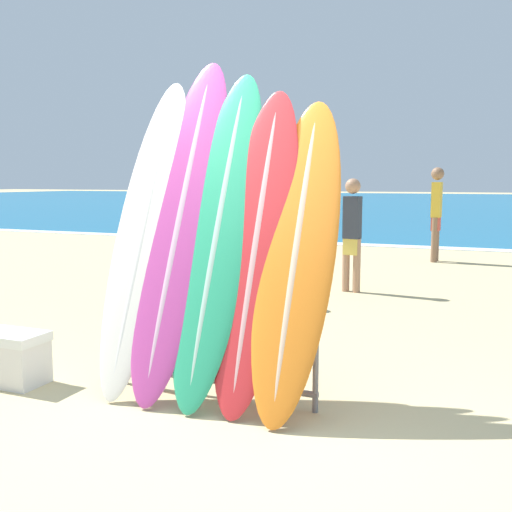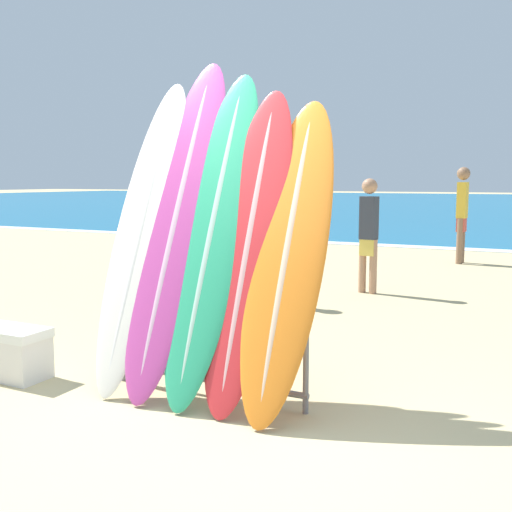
# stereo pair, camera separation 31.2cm
# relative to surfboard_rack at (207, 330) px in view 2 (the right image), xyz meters

# --- Properties ---
(ground_plane) EXTENTS (160.00, 160.00, 0.00)m
(ground_plane) POSITION_rel_surfboard_rack_xyz_m (0.37, -0.29, -0.48)
(ground_plane) COLOR tan
(surfboard_rack) EXTENTS (1.56, 0.04, 0.90)m
(surfboard_rack) POSITION_rel_surfboard_rack_xyz_m (0.00, 0.00, 0.00)
(surfboard_rack) COLOR slate
(surfboard_rack) RESTS_ON ground_plane
(surfboard_slot_0) EXTENTS (0.49, 1.06, 2.33)m
(surfboard_slot_0) POSITION_rel_surfboard_rack_xyz_m (-0.60, 0.09, 0.68)
(surfboard_slot_0) COLOR silver
(surfboard_slot_0) RESTS_ON ground_plane
(surfboard_slot_1) EXTENTS (0.57, 1.16, 2.48)m
(surfboard_slot_1) POSITION_rel_surfboard_rack_xyz_m (-0.31, 0.12, 0.75)
(surfboard_slot_1) COLOR #B23D8E
(surfboard_slot_1) RESTS_ON ground_plane
(surfboard_slot_2) EXTENTS (0.53, 1.08, 2.36)m
(surfboard_slot_2) POSITION_rel_surfboard_rack_xyz_m (0.01, 0.09, 0.69)
(surfboard_slot_2) COLOR #289E70
(surfboard_slot_2) RESTS_ON ground_plane
(surfboard_slot_3) EXTENTS (0.52, 0.94, 2.20)m
(surfboard_slot_3) POSITION_rel_surfboard_rack_xyz_m (0.31, 0.06, 0.62)
(surfboard_slot_3) COLOR red
(surfboard_slot_3) RESTS_ON ground_plane
(surfboard_slot_4) EXTENTS (0.53, 0.99, 2.12)m
(surfboard_slot_4) POSITION_rel_surfboard_rack_xyz_m (0.61, 0.04, 0.57)
(surfboard_slot_4) COLOR orange
(surfboard_slot_4) RESTS_ON ground_plane
(person_near_water) EXTENTS (0.30, 0.24, 1.80)m
(person_near_water) POSITION_rel_surfboard_rack_xyz_m (-1.50, 3.18, 0.50)
(person_near_water) COLOR #846047
(person_near_water) RESTS_ON ground_plane
(person_mid_beach) EXTENTS (0.24, 0.30, 1.79)m
(person_mid_beach) POSITION_rel_surfboard_rack_xyz_m (0.69, 8.10, 0.49)
(person_mid_beach) COLOR #846047
(person_mid_beach) RESTS_ON ground_plane
(person_far_left) EXTENTS (0.26, 0.21, 1.57)m
(person_far_left) POSITION_rel_surfboard_rack_xyz_m (-0.05, 4.40, 0.37)
(person_far_left) COLOR #A87A5B
(person_far_left) RESTS_ON ground_plane
(cooler_box) EXTENTS (0.60, 0.33, 0.40)m
(cooler_box) POSITION_rel_surfboard_rack_xyz_m (-1.59, -0.33, -0.28)
(cooler_box) COLOR silver
(cooler_box) RESTS_ON ground_plane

